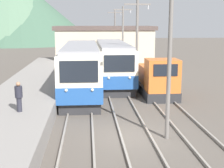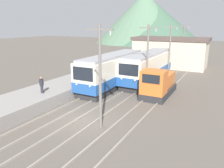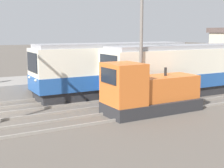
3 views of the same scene
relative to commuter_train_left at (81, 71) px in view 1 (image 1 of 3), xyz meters
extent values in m
plane|color=#564F47|center=(2.60, -9.71, -1.79)|extent=(200.00, 200.00, 0.00)
cube|color=gray|center=(-3.65, -9.71, -1.27)|extent=(4.50, 54.00, 1.05)
cube|color=gray|center=(-0.72, -9.71, -1.72)|extent=(0.10, 60.00, 0.14)
cube|color=gray|center=(0.72, -9.71, -1.72)|extent=(0.10, 60.00, 0.14)
cube|color=gray|center=(2.08, -9.71, -1.72)|extent=(0.10, 60.00, 0.14)
cube|color=gray|center=(3.52, -9.71, -1.72)|extent=(0.10, 60.00, 0.14)
cube|color=gray|center=(5.08, -9.71, -1.72)|extent=(0.10, 60.00, 0.14)
cube|color=gray|center=(6.52, -9.71, -1.72)|extent=(0.10, 60.00, 0.14)
cube|color=#28282B|center=(0.00, 0.01, -1.44)|extent=(2.58, 11.76, 0.70)
cube|color=silver|center=(0.00, 0.01, 0.36)|extent=(2.80, 12.25, 2.90)
cube|color=#235199|center=(0.00, 0.01, -0.57)|extent=(2.84, 12.29, 1.04)
cube|color=black|center=(0.00, -6.15, 0.94)|extent=(2.24, 0.06, 1.27)
sphere|color=silver|center=(-0.77, -6.16, -0.16)|extent=(0.18, 0.18, 0.18)
sphere|color=silver|center=(0.77, -6.16, -0.16)|extent=(0.18, 0.18, 0.18)
cube|color=#939399|center=(0.00, 0.01, 1.94)|extent=(2.46, 11.76, 0.28)
cube|color=#28282B|center=(2.80, 4.45, -1.44)|extent=(2.58, 12.25, 0.70)
cube|color=silver|center=(2.80, 4.45, 0.29)|extent=(2.80, 12.76, 2.77)
cube|color=#235199|center=(2.80, 4.45, -0.59)|extent=(2.84, 12.80, 1.00)
cube|color=black|center=(2.80, -1.96, 0.85)|extent=(2.24, 0.06, 1.22)
sphere|color=silver|center=(2.03, -1.97, -0.20)|extent=(0.18, 0.18, 0.18)
sphere|color=silver|center=(3.57, -1.97, -0.20)|extent=(0.18, 0.18, 0.18)
cube|color=#939399|center=(2.80, 4.45, 1.82)|extent=(2.46, 12.25, 0.28)
cube|color=#28282B|center=(5.80, -0.64, -1.44)|extent=(2.40, 5.87, 0.70)
cube|color=#D16628|center=(5.80, -2.63, 0.06)|extent=(2.28, 1.88, 2.30)
cube|color=black|center=(5.80, -3.59, 0.56)|extent=(1.68, 0.04, 0.83)
cube|color=#D16628|center=(5.80, 0.30, -0.39)|extent=(1.92, 3.89, 1.40)
cylinder|color=black|center=(5.80, 0.30, 0.56)|extent=(0.16, 0.16, 0.50)
cylinder|color=slate|center=(4.30, -10.07, 1.82)|extent=(0.20, 0.20, 7.23)
cylinder|color=slate|center=(4.30, -0.46, 1.82)|extent=(0.20, 0.20, 7.23)
cube|color=slate|center=(4.30, -0.46, 5.09)|extent=(2.00, 0.12, 0.12)
cylinder|color=#B2B2B7|center=(5.10, -0.46, 4.89)|extent=(0.10, 0.10, 0.30)
cylinder|color=slate|center=(4.30, 9.16, 1.82)|extent=(0.20, 0.20, 7.23)
cube|color=slate|center=(4.30, 9.16, 5.09)|extent=(2.00, 0.12, 0.12)
cylinder|color=#B2B2B7|center=(5.10, 9.16, 4.89)|extent=(0.10, 0.10, 0.30)
cylinder|color=slate|center=(4.30, 18.77, 1.82)|extent=(0.20, 0.20, 7.23)
cube|color=slate|center=(4.30, 18.77, 5.09)|extent=(2.00, 0.12, 0.12)
cylinder|color=#B2B2B7|center=(5.10, 18.77, 4.89)|extent=(0.10, 0.10, 0.30)
cylinder|color=#282833|center=(-3.01, -8.45, -0.37)|extent=(0.26, 0.26, 0.75)
cylinder|color=#23232D|center=(-3.01, -8.45, 0.30)|extent=(0.38, 0.38, 0.59)
sphere|color=#9E7051|center=(-3.01, -8.45, 0.70)|extent=(0.22, 0.22, 0.22)
cube|color=beige|center=(2.71, 16.29, 0.52)|extent=(12.00, 6.00, 4.62)
cube|color=#51423D|center=(2.71, 16.29, 3.07)|extent=(12.60, 6.30, 0.50)
cone|color=#517056|center=(-20.45, 65.80, 8.21)|extent=(39.92, 39.92, 19.99)
cone|color=#3D5B47|center=(-17.89, 66.30, 6.82)|extent=(41.47, 41.47, 17.23)
camera|label=1|loc=(0.51, -24.20, 3.74)|focal=50.00mm
camera|label=2|loc=(11.84, -22.44, 5.38)|focal=35.00mm
camera|label=3|loc=(20.39, -11.51, 2.90)|focal=50.00mm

